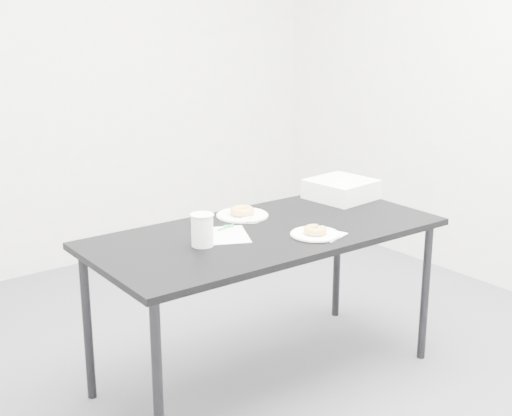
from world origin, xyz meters
TOP-DOWN VIEW (x-y plane):
  - floor at (0.00, 0.00)m, footprint 4.00×4.00m
  - wall_back at (0.00, 2.00)m, footprint 4.00×0.02m
  - table at (0.13, -0.00)m, footprint 1.63×0.79m
  - scorecard at (-0.06, 0.05)m, footprint 0.29×0.31m
  - logo_patch at (0.02, 0.14)m, footprint 0.05×0.05m
  - pen at (0.00, 0.13)m, footprint 0.11×0.04m
  - napkin at (0.29, -0.22)m, footprint 0.19×0.19m
  - plate_near at (0.25, -0.20)m, footprint 0.22×0.22m
  - donut_near at (0.25, -0.20)m, footprint 0.12×0.12m
  - plate_far at (0.18, 0.24)m, footprint 0.25×0.25m
  - donut_far at (0.18, 0.24)m, footprint 0.15×0.15m
  - coffee_cup at (-0.22, -0.01)m, footprint 0.09×0.09m
  - cup_lid at (0.16, 0.15)m, footprint 0.09×0.09m
  - bakery_box at (0.78, 0.19)m, footprint 0.33×0.33m

SIDE VIEW (x-z plane):
  - floor at x=0.00m, z-range 0.00..0.00m
  - table at x=0.13m, z-range 0.31..1.05m
  - scorecard at x=-0.06m, z-range 0.74..0.74m
  - napkin at x=0.29m, z-range 0.74..0.74m
  - logo_patch at x=0.02m, z-range 0.74..0.74m
  - plate_far at x=0.18m, z-range 0.74..0.74m
  - plate_near at x=0.25m, z-range 0.74..0.75m
  - pen at x=0.00m, z-range 0.74..0.75m
  - cup_lid at x=0.16m, z-range 0.74..0.75m
  - donut_near at x=0.25m, z-range 0.75..0.78m
  - donut_far at x=0.18m, z-range 0.74..0.78m
  - bakery_box at x=0.78m, z-range 0.74..0.84m
  - coffee_cup at x=-0.22m, z-range 0.74..0.88m
  - wall_back at x=0.00m, z-range 0.00..2.70m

